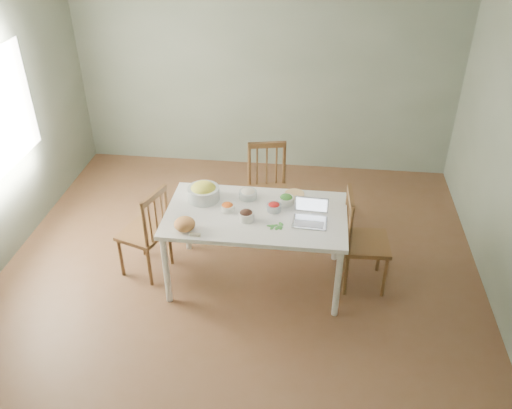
# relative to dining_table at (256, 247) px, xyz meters

# --- Properties ---
(floor) EXTENTS (5.00, 5.00, 0.00)m
(floor) POSITION_rel_dining_table_xyz_m (-0.18, 0.00, -0.41)
(floor) COLOR brown
(floor) RESTS_ON ground
(ceiling) EXTENTS (5.00, 5.00, 0.00)m
(ceiling) POSITION_rel_dining_table_xyz_m (-0.18, 0.00, 2.29)
(ceiling) COLOR white
(ceiling) RESTS_ON ground
(wall_back) EXTENTS (5.00, 0.00, 2.70)m
(wall_back) POSITION_rel_dining_table_xyz_m (-0.18, 2.50, 0.94)
(wall_back) COLOR #5C6757
(wall_back) RESTS_ON ground
(wall_front) EXTENTS (5.00, 0.00, 2.70)m
(wall_front) POSITION_rel_dining_table_xyz_m (-0.18, -2.50, 0.94)
(wall_front) COLOR #5C6757
(wall_front) RESTS_ON ground
(dining_table) EXTENTS (1.73, 0.97, 0.81)m
(dining_table) POSITION_rel_dining_table_xyz_m (0.00, 0.00, 0.00)
(dining_table) COLOR white
(dining_table) RESTS_ON floor
(chair_far) EXTENTS (0.54, 0.52, 1.04)m
(chair_far) POSITION_rel_dining_table_xyz_m (0.04, 0.88, 0.11)
(chair_far) COLOR #502F1F
(chair_far) RESTS_ON floor
(chair_left) EXTENTS (0.54, 0.55, 0.99)m
(chair_left) POSITION_rel_dining_table_xyz_m (-1.15, 0.02, 0.09)
(chair_left) COLOR #502F1F
(chair_left) RESTS_ON floor
(chair_right) EXTENTS (0.46, 0.48, 1.04)m
(chair_right) POSITION_rel_dining_table_xyz_m (1.08, 0.08, 0.12)
(chair_right) COLOR #502F1F
(chair_right) RESTS_ON floor
(bread_boule) EXTENTS (0.25, 0.25, 0.13)m
(bread_boule) POSITION_rel_dining_table_xyz_m (-0.61, -0.35, 0.47)
(bread_boule) COLOR tan
(bread_boule) RESTS_ON dining_table
(butter_stick) EXTENTS (0.10, 0.03, 0.03)m
(butter_stick) POSITION_rel_dining_table_xyz_m (-0.50, -0.43, 0.42)
(butter_stick) COLOR beige
(butter_stick) RESTS_ON dining_table
(bowl_squash) EXTENTS (0.36, 0.36, 0.18)m
(bowl_squash) POSITION_rel_dining_table_xyz_m (-0.54, 0.19, 0.50)
(bowl_squash) COLOR #E7D955
(bowl_squash) RESTS_ON dining_table
(bowl_carrot) EXTENTS (0.16, 0.16, 0.08)m
(bowl_carrot) POSITION_rel_dining_table_xyz_m (-0.28, 0.02, 0.44)
(bowl_carrot) COLOR orange
(bowl_carrot) RESTS_ON dining_table
(bowl_onion) EXTENTS (0.18, 0.18, 0.10)m
(bowl_onion) POSITION_rel_dining_table_xyz_m (-0.11, 0.27, 0.45)
(bowl_onion) COLOR white
(bowl_onion) RESTS_ON dining_table
(bowl_mushroom) EXTENTS (0.19, 0.19, 0.10)m
(bowl_mushroom) POSITION_rel_dining_table_xyz_m (-0.08, -0.12, 0.46)
(bowl_mushroom) COLOR black
(bowl_mushroom) RESTS_ON dining_table
(bowl_redpep) EXTENTS (0.14, 0.14, 0.08)m
(bowl_redpep) POSITION_rel_dining_table_xyz_m (0.16, 0.07, 0.45)
(bowl_redpep) COLOR red
(bowl_redpep) RESTS_ON dining_table
(bowl_broccoli) EXTENTS (0.20, 0.20, 0.10)m
(bowl_broccoli) POSITION_rel_dining_table_xyz_m (0.27, 0.21, 0.45)
(bowl_broccoli) COLOR #1D531C
(bowl_broccoli) RESTS_ON dining_table
(flatbread) EXTENTS (0.24, 0.24, 0.02)m
(flatbread) POSITION_rel_dining_table_xyz_m (0.34, 0.38, 0.41)
(flatbread) COLOR #E9BE82
(flatbread) RESTS_ON dining_table
(basil_bunch) EXTENTS (0.18, 0.18, 0.02)m
(basil_bunch) POSITION_rel_dining_table_xyz_m (0.20, -0.19, 0.42)
(basil_bunch) COLOR #326E25
(basil_bunch) RESTS_ON dining_table
(laptop) EXTENTS (0.33, 0.31, 0.21)m
(laptop) POSITION_rel_dining_table_xyz_m (0.51, -0.10, 0.51)
(laptop) COLOR silver
(laptop) RESTS_ON dining_table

